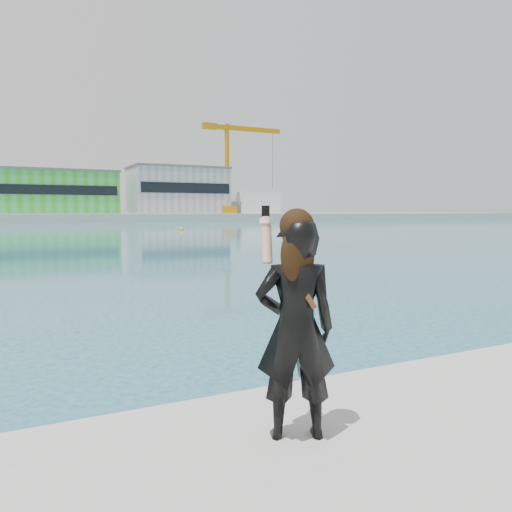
# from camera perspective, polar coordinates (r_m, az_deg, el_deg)

# --- Properties ---
(far_quay) EXTENTS (320.00, 40.00, 2.00)m
(far_quay) POSITION_cam_1_polar(r_m,az_deg,el_deg) (133.44, -25.79, 3.94)
(far_quay) COLOR #9E9E99
(far_quay) RESTS_ON ground
(warehouse_green) EXTENTS (30.60, 16.36, 10.50)m
(warehouse_green) POSITION_cam_1_polar(r_m,az_deg,el_deg) (131.85, -22.39, 6.78)
(warehouse_green) COLOR green
(warehouse_green) RESTS_ON far_quay
(warehouse_grey_right) EXTENTS (25.50, 15.35, 12.50)m
(warehouse_grey_right) POSITION_cam_1_polar(r_m,az_deg,el_deg) (137.99, -8.92, 7.43)
(warehouse_grey_right) COLOR gray
(warehouse_grey_right) RESTS_ON far_quay
(ancillary_shed) EXTENTS (12.00, 10.00, 6.00)m
(ancillary_shed) POSITION_cam_1_polar(r_m,az_deg,el_deg) (144.28, -0.26, 6.09)
(ancillary_shed) COLOR silver
(ancillary_shed) RESTS_ON far_quay
(dock_crane) EXTENTS (23.00, 4.00, 24.00)m
(dock_crane) POSITION_cam_1_polar(r_m,az_deg,el_deg) (137.49, -2.85, 10.33)
(dock_crane) COLOR #C9800B
(dock_crane) RESTS_ON far_quay
(flagpole_right) EXTENTS (1.28, 0.16, 8.00)m
(flagpole_right) POSITION_cam_1_polar(r_m,az_deg,el_deg) (126.75, -15.74, 6.73)
(flagpole_right) COLOR silver
(flagpole_right) RESTS_ON far_quay
(buoy_near) EXTENTS (0.50, 0.50, 0.50)m
(buoy_near) POSITION_cam_1_polar(r_m,az_deg,el_deg) (69.62, -8.50, 2.94)
(buoy_near) COLOR #D9C40B
(buoy_near) RESTS_ON ground
(woman) EXTENTS (0.75, 0.62, 1.84)m
(woman) POSITION_cam_1_polar(r_m,az_deg,el_deg) (3.96, 4.55, -7.52)
(woman) COLOR black
(woman) RESTS_ON near_quay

